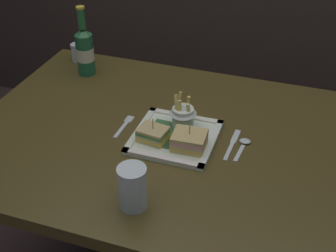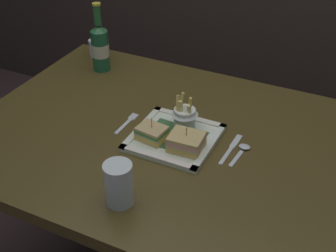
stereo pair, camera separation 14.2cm
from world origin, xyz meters
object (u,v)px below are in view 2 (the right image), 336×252
Objects in this scene: fries_cup at (184,115)px; square_plate at (174,138)px; spoon at (243,149)px; dining_table at (162,159)px; knife at (231,148)px; salt_shaker at (95,49)px; beer_bottle at (100,46)px; water_glass at (119,186)px; fork at (128,122)px; sandwich_half_left at (152,133)px; pepper_shaker at (104,50)px; sandwich_half_right at (186,142)px.

square_plate is at bearing -95.41° from fries_cup.
dining_table is at bearing -174.28° from spoon.
knife is 2.22× the size of salt_shaker.
beer_bottle is 2.22× the size of water_glass.
fork is 0.52m from salt_shaker.
dining_table is 9.49× the size of fork.
fries_cup is 0.95× the size of water_glass.
pepper_shaker is at bearing 135.93° from sandwich_half_left.
spoon is 0.83m from salt_shaker.
salt_shaker reaches higher than spoon.
water_glass is at bearing -122.57° from spoon.
beer_bottle is at bearing 134.48° from fork.
salt_shaker reaches higher than square_plate.
knife is 1.95× the size of pepper_shaker.
square_plate is 3.43× the size of salt_shaker.
fork is 0.49m from pepper_shaker.
pepper_shaker is at bearing 140.06° from dining_table.
sandwich_half_right is 1.24× the size of pepper_shaker.
sandwich_half_right is at bearing 75.60° from water_glass.
square_plate is 1.55× the size of knife.
square_plate is at bearing -5.90° from fork.
fries_cup is 1.37× the size of pepper_shaker.
beer_bottle is 0.69m from knife.
pepper_shaker is (-0.04, 0.08, -0.06)m from beer_bottle.
fries_cup is 0.64m from salt_shaker.
beer_bottle is (-0.52, 0.34, 0.06)m from sandwich_half_right.
sandwich_half_right is at bearing -63.08° from fries_cup.
sandwich_half_right is 0.70m from pepper_shaker.
knife is (0.19, 0.34, -0.05)m from water_glass.
sandwich_half_left reaches higher than knife.
square_plate is at bearing -12.15° from dining_table.
sandwich_half_left is 0.28m from spoon.
salt_shaker is (-0.55, 0.33, -0.03)m from fries_cup.
water_glass is 0.74× the size of knife.
salt_shaker is (-0.60, 0.43, -0.00)m from sandwich_half_right.
dining_table is at bearing -39.94° from pepper_shaker.
water_glass is 1.04× the size of spoon.
fries_cup is at bearing 13.24° from fork.
dining_table is 0.54m from beer_bottle.
dining_table is 0.64m from salt_shaker.
sandwich_half_left is at bearing -99.58° from dining_table.
knife is 0.76m from pepper_shaker.
square_plate is 0.07m from sandwich_half_left.
fries_cup is (0.01, 0.06, 0.05)m from square_plate.
fork is 1.75× the size of salt_shaker.
water_glass is (0.45, -0.61, -0.05)m from beer_bottle.
square_plate is at bearing -35.39° from salt_shaker.
sandwich_half_left is 0.80× the size of spoon.
square_plate reaches higher than dining_table.
salt_shaker is (-0.37, 0.37, 0.03)m from fork.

